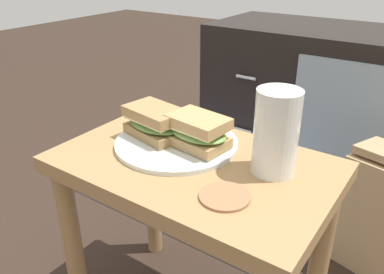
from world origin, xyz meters
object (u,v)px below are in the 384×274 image
sandwich_back (198,131)px  coaster (225,196)px  plate (176,143)px  beer_glass (276,134)px  sandwich_front (155,122)px  tv_cabinet (330,103)px

sandwich_back → coaster: (0.14, -0.12, -0.04)m
plate → beer_glass: 0.23m
sandwich_back → coaster: 0.18m
sandwich_front → sandwich_back: size_ratio=1.11×
plate → sandwich_back: 0.07m
coaster → plate: bearing=149.0°
sandwich_back → coaster: size_ratio=1.57×
plate → sandwich_front: (-0.05, -0.01, 0.04)m
tv_cabinet → plate: 0.93m
tv_cabinet → coaster: (0.11, -1.03, 0.17)m
sandwich_back → beer_glass: bearing=3.7°
tv_cabinet → sandwich_back: tv_cabinet is taller
plate → beer_glass: size_ratio=1.63×
plate → beer_glass: beer_glass is taller
beer_glass → coaster: size_ratio=1.82×
sandwich_front → beer_glass: beer_glass is taller
tv_cabinet → sandwich_back: bearing=-91.6°
tv_cabinet → sandwich_back: 0.93m
sandwich_back → coaster: bearing=-41.3°
tv_cabinet → beer_glass: 0.94m
coaster → tv_cabinet: bearing=96.1°
plate → sandwich_front: sandwich_front is taller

